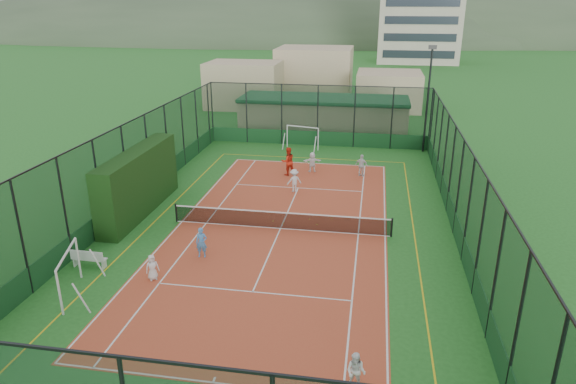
% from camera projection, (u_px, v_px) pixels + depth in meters
% --- Properties ---
extents(ground, '(300.00, 300.00, 0.00)m').
position_uv_depth(ground, '(280.00, 229.00, 27.26)').
color(ground, '#246322').
rests_on(ground, ground).
extents(court_slab, '(11.17, 23.97, 0.01)m').
position_uv_depth(court_slab, '(280.00, 229.00, 27.26)').
color(court_slab, '#B43D28').
rests_on(court_slab, ground).
extents(tennis_net, '(11.67, 0.12, 1.06)m').
position_uv_depth(tennis_net, '(280.00, 220.00, 27.07)').
color(tennis_net, black).
rests_on(tennis_net, ground).
extents(perimeter_fence, '(18.12, 34.12, 5.00)m').
position_uv_depth(perimeter_fence, '(280.00, 185.00, 26.38)').
color(perimeter_fence, black).
rests_on(perimeter_fence, ground).
extents(floodlight_ne, '(0.60, 0.26, 8.25)m').
position_uv_depth(floodlight_ne, '(428.00, 100.00, 39.79)').
color(floodlight_ne, black).
rests_on(floodlight_ne, ground).
extents(clubhouse, '(15.20, 7.20, 3.15)m').
position_uv_depth(clubhouse, '(324.00, 114.00, 47.02)').
color(clubhouse, tan).
rests_on(clubhouse, ground).
extents(distant_hills, '(200.00, 60.00, 24.00)m').
position_uv_depth(distant_hills, '(364.00, 38.00, 165.75)').
color(distant_hills, '#384C33').
rests_on(distant_hills, ground).
extents(hedge_left, '(1.23, 8.23, 3.60)m').
position_uv_depth(hedge_left, '(139.00, 182.00, 28.86)').
color(hedge_left, black).
rests_on(hedge_left, ground).
extents(white_bench, '(1.62, 0.48, 0.91)m').
position_uv_depth(white_bench, '(89.00, 258.00, 23.22)').
color(white_bench, white).
rests_on(white_bench, ground).
extents(futsal_goal_near, '(3.07, 1.68, 1.91)m').
position_uv_depth(futsal_goal_near, '(70.00, 275.00, 20.82)').
color(futsal_goal_near, white).
rests_on(futsal_goal_near, ground).
extents(futsal_goal_far, '(2.92, 1.47, 1.81)m').
position_uv_depth(futsal_goal_far, '(302.00, 138.00, 41.71)').
color(futsal_goal_far, white).
rests_on(futsal_goal_far, ground).
extents(child_near_left, '(0.68, 0.63, 1.16)m').
position_uv_depth(child_near_left, '(152.00, 267.00, 22.12)').
color(child_near_left, white).
rests_on(child_near_left, court_slab).
extents(child_near_mid, '(0.58, 0.43, 1.46)m').
position_uv_depth(child_near_mid, '(202.00, 242.00, 24.05)').
color(child_near_mid, '#488BCD').
rests_on(child_near_mid, court_slab).
extents(child_near_right, '(0.76, 0.67, 1.31)m').
position_uv_depth(child_near_right, '(356.00, 372.00, 15.79)').
color(child_near_right, white).
rests_on(child_near_right, court_slab).
extents(child_far_left, '(1.10, 0.95, 1.48)m').
position_uv_depth(child_far_left, '(294.00, 181.00, 32.28)').
color(child_far_left, silver).
rests_on(child_far_left, court_slab).
extents(child_far_right, '(0.98, 0.67, 1.54)m').
position_uv_depth(child_far_right, '(362.00, 165.00, 35.14)').
color(child_far_right, silver).
rests_on(child_far_right, court_slab).
extents(child_far_back, '(1.38, 0.74, 1.42)m').
position_uv_depth(child_far_back, '(312.00, 162.00, 36.08)').
color(child_far_back, white).
rests_on(child_far_back, court_slab).
extents(coach, '(1.20, 1.12, 1.96)m').
position_uv_depth(coach, '(288.00, 161.00, 35.33)').
color(coach, red).
rests_on(coach, court_slab).
extents(tennis_balls, '(3.23, 1.11, 0.07)m').
position_uv_depth(tennis_balls, '(303.00, 221.00, 28.08)').
color(tennis_balls, '#CCE033').
rests_on(tennis_balls, court_slab).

